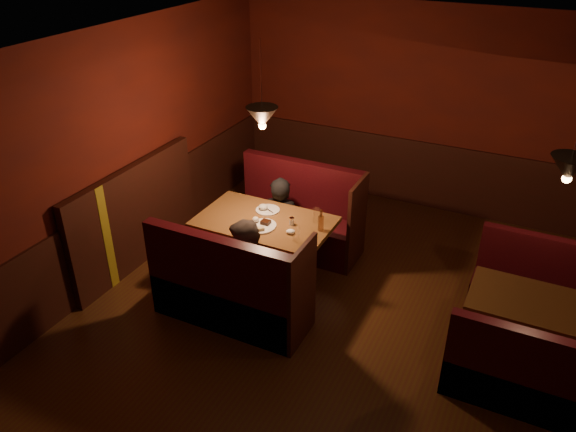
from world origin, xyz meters
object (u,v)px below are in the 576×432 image
at_px(main_bench_far, 299,222).
at_px(diner_a, 280,205).
at_px(main_table, 266,235).
at_px(second_bench_far, 536,293).
at_px(diner_b, 247,255).
at_px(main_bench_near, 229,295).
at_px(second_bench_near, 521,380).
at_px(second_table, 530,315).

height_order(main_bench_far, diner_a, diner_a).
relative_size(main_table, second_bench_far, 1.17).
bearing_deg(diner_b, main_bench_near, -88.97).
bearing_deg(second_bench_far, second_bench_near, -90.00).
height_order(second_bench_near, diner_b, diner_b).
bearing_deg(diner_a, main_table, 86.87).
relative_size(main_table, main_bench_far, 0.91).
xyz_separation_m(main_bench_near, diner_a, (-0.12, 1.44, 0.36)).
distance_m(second_bench_far, diner_b, 3.15).
relative_size(main_bench_near, second_bench_far, 1.29).
distance_m(second_bench_near, diner_b, 2.88).
height_order(main_table, second_bench_far, main_table).
bearing_deg(main_table, main_bench_far, 88.85).
relative_size(main_table, second_table, 1.30).
relative_size(main_bench_near, diner_b, 1.16).
height_order(main_table, main_bench_far, main_bench_far).
xyz_separation_m(main_bench_far, diner_a, (-0.12, -0.30, 0.36)).
xyz_separation_m(main_table, second_bench_near, (2.94, -0.72, -0.34)).
xyz_separation_m(main_table, second_bench_far, (2.94, 0.69, -0.34)).
bearing_deg(second_bench_far, main_table, -166.72).
height_order(main_bench_near, diner_b, diner_b).
xyz_separation_m(main_table, second_table, (2.91, -0.01, -0.14)).
bearing_deg(diner_a, main_bench_far, -125.28).
height_order(main_table, diner_a, diner_a).
height_order(diner_a, diner_b, diner_b).
height_order(second_bench_near, diner_a, diner_a).
relative_size(second_bench_near, diner_a, 0.90).
xyz_separation_m(main_bench_far, second_bench_far, (2.92, -0.18, -0.07)).
bearing_deg(second_bench_far, second_table, -92.20).
bearing_deg(diner_b, second_bench_near, 13.80).
xyz_separation_m(second_table, diner_b, (-2.82, -0.59, 0.23)).
xyz_separation_m(main_bench_near, second_table, (2.89, 0.86, 0.13)).
distance_m(main_bench_near, second_bench_far, 3.31).
distance_m(second_table, second_bench_near, 0.74).
relative_size(diner_a, diner_b, 0.99).
bearing_deg(diner_b, main_bench_far, 109.15).
xyz_separation_m(second_bench_far, diner_b, (-2.84, -1.29, 0.43)).
bearing_deg(second_bench_near, second_bench_far, 90.00).
distance_m(second_bench_near, diner_a, 3.33).
bearing_deg(diner_a, main_bench_near, 81.37).
relative_size(main_bench_far, second_bench_near, 1.29).
relative_size(main_bench_far, second_table, 1.43).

